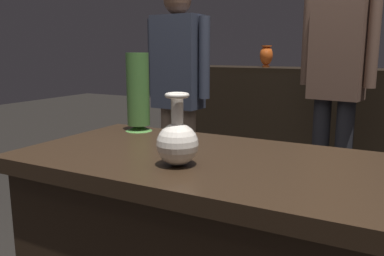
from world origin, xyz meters
TOP-DOWN VIEW (x-y plane):
  - back_display_shelf at (0.00, 2.20)m, footprint 2.60×0.40m
  - vase_centerpiece at (-0.03, -0.12)m, footprint 0.12×0.12m
  - vase_tall_behind at (-0.42, 0.24)m, footprint 0.11×0.11m
  - shelf_vase_center at (0.00, 2.14)m, footprint 0.14×0.14m
  - shelf_vase_left at (-0.52, 2.20)m, footprint 0.11×0.11m
  - visitor_near_left at (-0.79, 1.18)m, footprint 0.47×0.20m
  - visitor_center_back at (0.15, 1.56)m, footprint 0.46×0.23m

SIDE VIEW (x-z plane):
  - back_display_shelf at x=0.00m, z-range 0.00..0.99m
  - vase_centerpiece at x=-0.03m, z-range 0.77..0.98m
  - visitor_near_left at x=-0.79m, z-range 0.13..1.65m
  - vase_tall_behind at x=-0.42m, z-range 0.80..1.11m
  - visitor_center_back at x=0.15m, z-range 0.15..1.82m
  - shelf_vase_left at x=-0.52m, z-range 1.00..1.18m
  - shelf_vase_center at x=0.00m, z-range 1.00..1.20m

